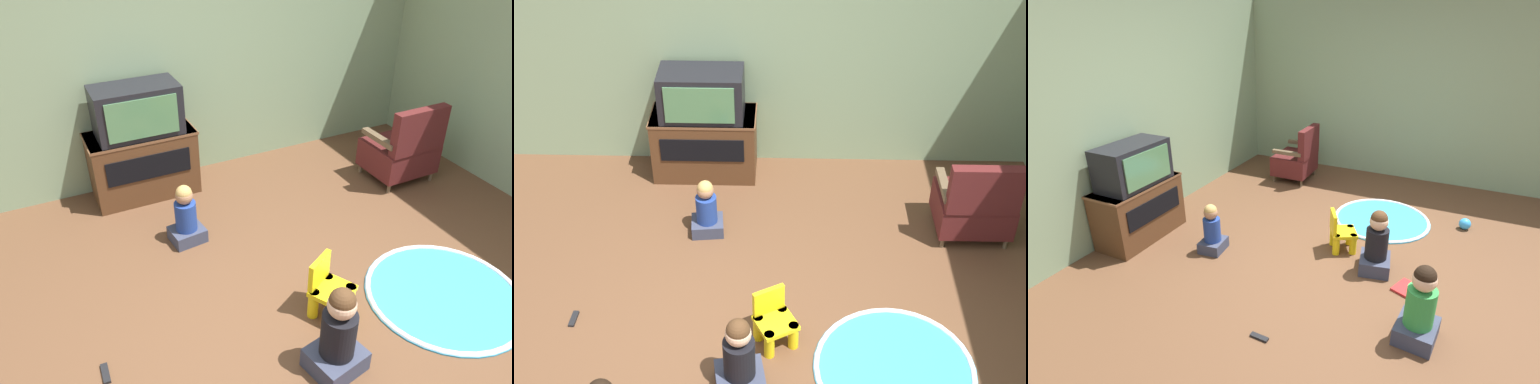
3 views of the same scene
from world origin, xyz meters
The scene contains 10 objects.
ground_plane centered at (0.00, 0.00, 0.00)m, with size 30.00×30.00×0.00m, color brown.
wall_back centered at (-0.07, 2.56, 1.31)m, with size 5.85×0.12×2.63m.
tv_cabinet centered at (-0.39, 2.25, 0.33)m, with size 0.98×0.47×0.64m.
television centered at (-0.39, 2.24, 0.86)m, with size 0.76×0.42×0.45m.
black_armchair centered at (1.97, 1.39, 0.32)m, with size 0.62×0.54×0.82m.
yellow_kid_chair centered at (0.31, 0.14, 0.18)m, with size 0.36×0.35×0.44m.
play_mat centered at (1.16, -0.10, 0.01)m, with size 1.15×1.15×0.04m.
child_watching_center centered at (-0.29, 1.36, 0.23)m, with size 0.30×0.27×0.53m.
child_watching_right centered at (0.09, -0.28, 0.28)m, with size 0.38×0.34×0.64m.
remote_control centered at (-1.21, 0.30, 0.01)m, with size 0.05×0.15×0.02m.
Camera 2 is at (0.37, -3.36, 4.03)m, focal length 50.00 mm.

